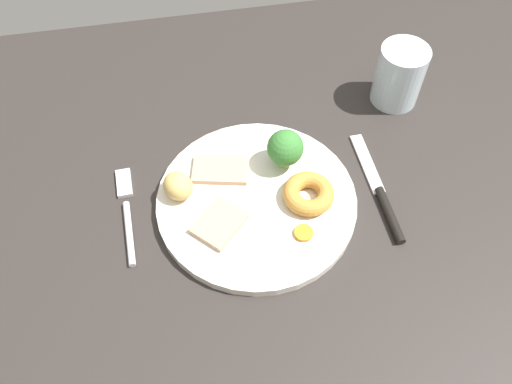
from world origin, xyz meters
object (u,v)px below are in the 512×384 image
object	(u,v)px
meat_slice_under	(220,170)
roast_potato_left	(178,186)
carrot_coin_front	(304,233)
knife	(381,195)
meat_slice_main	(219,223)
dinner_plate	(256,199)
water_glass	(399,75)
broccoli_floret	(285,148)
fork	(127,212)
yorkshire_pudding	(308,194)

from	to	relation	value
meat_slice_under	roast_potato_left	world-z (taller)	roast_potato_left
carrot_coin_front	meat_slice_under	bearing A→B (deg)	127.59
knife	meat_slice_main	bearing A→B (deg)	91.61
dinner_plate	water_glass	distance (cm)	29.16
meat_slice_under	roast_potato_left	size ratio (longest dim) A/B	1.75
dinner_plate	broccoli_floret	distance (cm)	7.86
knife	fork	bearing A→B (deg)	82.35
meat_slice_under	yorkshire_pudding	distance (cm)	12.59
meat_slice_main	carrot_coin_front	distance (cm)	10.78
meat_slice_under	carrot_coin_front	xyz separation A→B (cm)	(8.97, -11.65, -0.15)
dinner_plate	knife	world-z (taller)	dinner_plate
yorkshire_pudding	fork	xyz separation A→B (cm)	(-23.83, 2.88, -2.13)
dinner_plate	broccoli_floret	size ratio (longest dim) A/B	4.48
yorkshire_pudding	broccoli_floret	world-z (taller)	broccoli_floret
fork	water_glass	size ratio (longest dim) A/B	1.63
meat_slice_under	broccoli_floret	distance (cm)	9.40
broccoli_floret	fork	xyz separation A→B (cm)	(-21.98, -3.38, -4.36)
roast_potato_left	broccoli_floret	distance (cm)	15.06
broccoli_floret	knife	distance (cm)	14.46
meat_slice_main	fork	distance (cm)	12.78
meat_slice_main	yorkshire_pudding	bearing A→B (deg)	9.09
roast_potato_left	carrot_coin_front	distance (cm)	17.43
meat_slice_main	carrot_coin_front	xyz separation A→B (cm)	(10.27, -3.25, -0.15)
dinner_plate	meat_slice_main	world-z (taller)	meat_slice_main
water_glass	yorkshire_pudding	bearing A→B (deg)	-136.41
meat_slice_under	carrot_coin_front	distance (cm)	14.71
dinner_plate	water_glass	size ratio (longest dim) A/B	2.84
meat_slice_main	knife	distance (cm)	22.26
yorkshire_pudding	fork	distance (cm)	24.10
meat_slice_main	yorkshire_pudding	world-z (taller)	yorkshire_pudding
meat_slice_main	carrot_coin_front	world-z (taller)	meat_slice_main
carrot_coin_front	meat_slice_main	bearing A→B (deg)	162.45
roast_potato_left	knife	xyz separation A→B (cm)	(26.74, -4.48, -2.69)
carrot_coin_front	water_glass	bearing A→B (deg)	48.47
meat_slice_under	meat_slice_main	bearing A→B (deg)	-98.81
dinner_plate	fork	world-z (taller)	dinner_plate
fork	carrot_coin_front	bearing A→B (deg)	-112.52
meat_slice_under	fork	world-z (taller)	meat_slice_under
broccoli_floret	fork	distance (cm)	22.66
meat_slice_main	knife	size ratio (longest dim) A/B	0.34
yorkshire_pudding	broccoli_floret	xyz separation A→B (cm)	(-1.86, 6.26, 2.23)
knife	water_glass	size ratio (longest dim) A/B	1.98
yorkshire_pudding	broccoli_floret	distance (cm)	6.90
fork	dinner_plate	bearing A→B (deg)	-96.79
yorkshire_pudding	water_glass	bearing A→B (deg)	43.59
carrot_coin_front	water_glass	xyz separation A→B (cm)	(19.58, 22.11, 3.03)
yorkshire_pudding	knife	distance (cm)	10.33
dinner_plate	fork	distance (cm)	17.20
roast_potato_left	carrot_coin_front	xyz separation A→B (cm)	(14.83, -9.03, -1.49)
meat_slice_main	water_glass	bearing A→B (deg)	32.28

